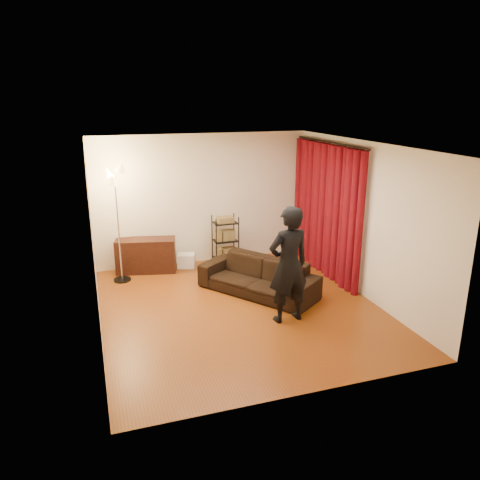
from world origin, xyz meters
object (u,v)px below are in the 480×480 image
object	(u,v)px
person	(288,265)
media_cabinet	(146,255)
sofa	(258,277)
storage_boxes	(187,261)
floor_lamp	(118,226)
wire_shelf	(225,241)

from	to	relation	value
person	media_cabinet	world-z (taller)	person
person	sofa	bearing A→B (deg)	-92.82
sofa	storage_boxes	size ratio (longest dim) A/B	6.12
media_cabinet	storage_boxes	bearing A→B (deg)	11.05
person	storage_boxes	bearing A→B (deg)	-76.69
person	floor_lamp	size ratio (longest dim) A/B	0.85
wire_shelf	media_cabinet	bearing A→B (deg)	157.13
person	media_cabinet	bearing A→B (deg)	-63.73
wire_shelf	floor_lamp	bearing A→B (deg)	167.39
person	wire_shelf	xyz separation A→B (m)	(-0.20, 2.76, -0.40)
media_cabinet	wire_shelf	distance (m)	1.65
sofa	media_cabinet	world-z (taller)	media_cabinet
sofa	floor_lamp	world-z (taller)	floor_lamp
person	storage_boxes	xyz separation A→B (m)	(-1.02, 2.84, -0.78)
sofa	person	world-z (taller)	person
sofa	storage_boxes	distance (m)	1.96
media_cabinet	person	bearing A→B (deg)	-44.75
media_cabinet	storage_boxes	world-z (taller)	media_cabinet
storage_boxes	floor_lamp	size ratio (longest dim) A/B	0.16
media_cabinet	floor_lamp	xyz separation A→B (m)	(-0.52, -0.35, 0.76)
storage_boxes	floor_lamp	world-z (taller)	floor_lamp
storage_boxes	wire_shelf	bearing A→B (deg)	-5.63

